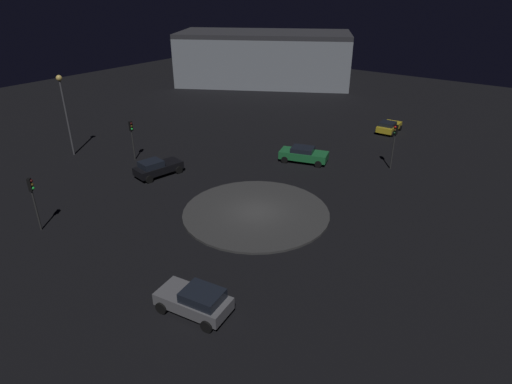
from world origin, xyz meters
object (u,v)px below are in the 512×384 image
object	(u,v)px
car_yellow	(389,126)
traffic_light_north	(394,138)
store_building	(264,58)
car_black	(157,167)
traffic_light_west	(132,133)
traffic_light_southwest	(33,194)
car_green	(304,154)
streetlamp_west	(64,101)
car_grey	(196,300)

from	to	relation	value
car_yellow	traffic_light_north	world-z (taller)	traffic_light_north
car_yellow	store_building	distance (m)	30.73
car_yellow	car_black	world-z (taller)	car_black
traffic_light_west	traffic_light_southwest	bearing A→B (deg)	-61.15
car_green	car_black	bearing A→B (deg)	-146.48
car_black	streetlamp_west	bearing A→B (deg)	108.21
car_yellow	car_grey	size ratio (longest dim) A/B	0.93
traffic_light_north	streetlamp_west	world-z (taller)	streetlamp_west
traffic_light_west	traffic_light_north	xyz separation A→B (m)	(20.97, 12.66, 0.25)
car_green	store_building	world-z (taller)	store_building
car_yellow	traffic_light_west	distance (m)	28.60
car_green	traffic_light_southwest	world-z (taller)	traffic_light_southwest
car_grey	streetlamp_west	size ratio (longest dim) A/B	0.53
car_grey	traffic_light_west	bearing A→B (deg)	-39.96
car_black	car_grey	xyz separation A→B (m)	(15.22, -10.94, 0.02)
car_yellow	streetlamp_west	world-z (taller)	streetlamp_west
traffic_light_west	store_building	bearing A→B (deg)	112.21
car_black	traffic_light_west	distance (m)	5.27
traffic_light_southwest	store_building	bearing A→B (deg)	62.43
car_yellow	car_green	distance (m)	14.08
store_building	car_grey	bearing A→B (deg)	92.80
car_grey	streetlamp_west	world-z (taller)	streetlamp_west
traffic_light_southwest	store_building	distance (m)	51.66
traffic_light_southwest	car_black	bearing A→B (deg)	47.52
car_green	store_building	size ratio (longest dim) A/B	0.16
car_grey	store_building	xyz separation A→B (m)	(-30.53, 48.78, 3.37)
car_yellow	traffic_light_southwest	xyz separation A→B (m)	(-11.48, -35.66, 2.12)
streetlamp_west	store_building	xyz separation A→B (m)	(-4.49, 39.28, -1.23)
traffic_light_west	store_building	size ratio (longest dim) A/B	0.13
car_black	traffic_light_west	xyz separation A→B (m)	(-4.70, 1.31, 1.98)
traffic_light_north	streetlamp_west	bearing A→B (deg)	-41.32
car_grey	car_green	bearing A→B (deg)	-81.92
car_yellow	car_green	bearing A→B (deg)	164.63
streetlamp_west	traffic_light_southwest	bearing A→B (deg)	-40.77
traffic_light_north	car_green	bearing A→B (deg)	-47.01
streetlamp_west	car_yellow	bearing A→B (deg)	48.41
car_black	store_building	distance (m)	40.96
car_green	car_black	xyz separation A→B (m)	(-8.84, -10.67, 0.01)
car_green	store_building	xyz separation A→B (m)	(-24.15, 27.17, 3.41)
car_green	car_grey	distance (m)	22.53
car_black	car_yellow	bearing A→B (deg)	-15.75
car_black	car_grey	bearing A→B (deg)	-115.07
car_yellow	store_building	world-z (taller)	store_building
traffic_light_north	car_black	bearing A→B (deg)	-30.30
car_green	streetlamp_west	distance (m)	23.55
car_black	traffic_light_north	world-z (taller)	traffic_light_north
car_green	car_black	size ratio (longest dim) A/B	1.09
car_yellow	car_grey	world-z (taller)	car_grey
car_grey	traffic_light_north	size ratio (longest dim) A/B	0.98
car_yellow	traffic_light_southwest	size ratio (longest dim) A/B	0.98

